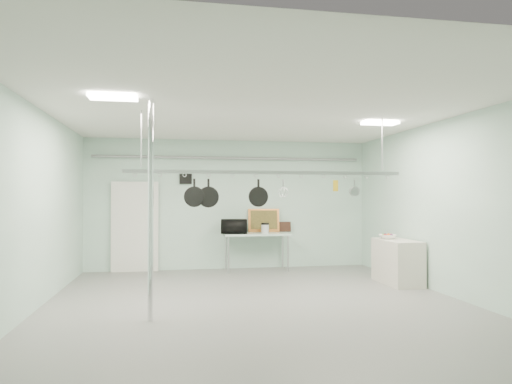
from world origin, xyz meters
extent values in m
plane|color=gray|center=(0.00, 0.00, 0.00)|extent=(8.00, 8.00, 0.00)
cube|color=silver|center=(0.00, 0.00, 3.19)|extent=(7.00, 8.00, 0.02)
cube|color=silver|center=(0.00, 3.99, 1.60)|extent=(7.00, 0.02, 3.20)
cube|color=silver|center=(3.49, 0.00, 1.60)|extent=(0.02, 8.00, 3.20)
cube|color=silver|center=(-2.30, 3.94, 1.05)|extent=(1.10, 0.10, 2.20)
cube|color=black|center=(-1.10, 3.97, 2.25)|extent=(0.30, 0.04, 0.30)
cylinder|color=gray|center=(0.00, 3.90, 2.75)|extent=(6.60, 0.07, 0.07)
cylinder|color=silver|center=(-1.70, -0.60, 1.60)|extent=(0.08, 0.08, 3.20)
cube|color=silver|center=(0.60, 3.60, 0.88)|extent=(1.60, 0.70, 0.05)
cylinder|color=#B7B7BC|center=(-0.12, 3.32, 0.43)|extent=(0.04, 0.04, 0.86)
cylinder|color=#B7B7BC|center=(-0.12, 3.88, 0.43)|extent=(0.04, 0.04, 0.86)
cylinder|color=#B7B7BC|center=(1.32, 3.32, 0.43)|extent=(0.04, 0.04, 0.86)
cylinder|color=#B7B7BC|center=(1.32, 3.88, 0.43)|extent=(0.04, 0.04, 0.86)
cube|color=beige|center=(3.15, 1.40, 0.45)|extent=(0.60, 1.20, 0.90)
cube|color=#B7B7BC|center=(0.20, 0.30, 2.20)|extent=(4.80, 0.06, 0.06)
cylinder|color=#B7B7BC|center=(-1.90, 0.30, 2.70)|extent=(0.02, 0.02, 0.94)
cylinder|color=#B7B7BC|center=(2.30, 0.30, 2.70)|extent=(0.02, 0.02, 0.94)
cube|color=white|center=(-2.20, -0.80, 3.16)|extent=(0.65, 0.30, 0.05)
cube|color=white|center=(2.40, 0.60, 3.16)|extent=(0.65, 0.30, 0.05)
imported|color=black|center=(0.04, 3.53, 1.08)|extent=(0.66, 0.49, 0.34)
cylinder|color=silver|center=(0.79, 3.49, 1.01)|extent=(0.24, 0.24, 0.21)
cube|color=#C37234|center=(0.84, 3.90, 1.20)|extent=(0.79, 0.18, 0.58)
cube|color=black|center=(1.38, 3.90, 1.03)|extent=(0.30, 0.09, 0.25)
imported|color=white|center=(3.06, 1.64, 0.95)|extent=(0.49, 0.49, 0.09)
camera|label=1|loc=(-1.35, -7.32, 1.78)|focal=32.00mm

